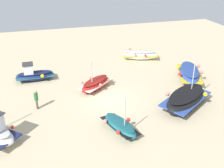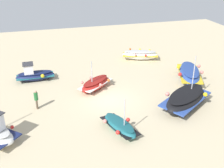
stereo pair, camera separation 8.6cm
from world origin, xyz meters
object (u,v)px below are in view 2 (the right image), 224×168
object	(u,v)px
fishing_boat_6	(186,99)
fishing_boat_4	(34,75)
fishing_boat_1	(120,126)
fishing_boat_2	(140,55)
fishing_boat_0	(96,84)
fishing_boat_5	(189,73)
person_walking	(36,98)

from	to	relation	value
fishing_boat_6	fishing_boat_4	bearing A→B (deg)	-71.03
fishing_boat_1	fishing_boat_2	xyz separation A→B (m)	(-6.81, -13.65, 0.16)
fishing_boat_1	fishing_boat_2	world-z (taller)	fishing_boat_1
fishing_boat_0	fishing_boat_5	bearing A→B (deg)	-43.09
fishing_boat_2	fishing_boat_5	xyz separation A→B (m)	(-2.68, 6.90, 0.07)
fishing_boat_4	fishing_boat_6	xyz separation A→B (m)	(-11.98, 8.99, 0.13)
fishing_boat_5	fishing_boat_1	bearing A→B (deg)	148.19
fishing_boat_0	person_walking	xyz separation A→B (m)	(5.48, 2.31, 0.44)
fishing_boat_2	fishing_boat_5	size ratio (longest dim) A/B	0.84
fishing_boat_2	fishing_boat_1	bearing A→B (deg)	-97.95
fishing_boat_0	fishing_boat_2	bearing A→B (deg)	2.47
fishing_boat_1	person_walking	world-z (taller)	fishing_boat_1
fishing_boat_5	fishing_boat_6	distance (m)	5.80
fishing_boat_0	fishing_boat_4	size ratio (longest dim) A/B	0.98
fishing_boat_2	fishing_boat_6	world-z (taller)	fishing_boat_6
fishing_boat_1	fishing_boat_2	size ratio (longest dim) A/B	0.81
fishing_boat_1	fishing_boat_6	bearing A→B (deg)	-91.60
fishing_boat_0	fishing_boat_6	xyz separation A→B (m)	(-6.48, 5.34, 0.20)
fishing_boat_4	person_walking	distance (m)	5.97
person_walking	fishing_boat_0	bearing A→B (deg)	12.35
fishing_boat_2	fishing_boat_6	bearing A→B (deg)	-73.74
fishing_boat_4	fishing_boat_6	bearing A→B (deg)	141.28
fishing_boat_2	fishing_boat_6	xyz separation A→B (m)	(0.47, 11.78, 0.13)
fishing_boat_0	fishing_boat_5	xyz separation A→B (m)	(-9.63, 0.47, 0.14)
fishing_boat_1	fishing_boat_5	bearing A→B (deg)	-72.66
person_walking	fishing_boat_5	bearing A→B (deg)	-3.53
fishing_boat_5	fishing_boat_6	world-z (taller)	fishing_boat_6
fishing_boat_1	fishing_boat_4	bearing A→B (deg)	9.35
fishing_boat_1	fishing_boat_2	bearing A→B (deg)	-44.60
fishing_boat_1	person_walking	size ratio (longest dim) A/B	2.25
fishing_boat_0	fishing_boat_4	world-z (taller)	fishing_boat_0
fishing_boat_4	fishing_boat_1	bearing A→B (deg)	115.62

